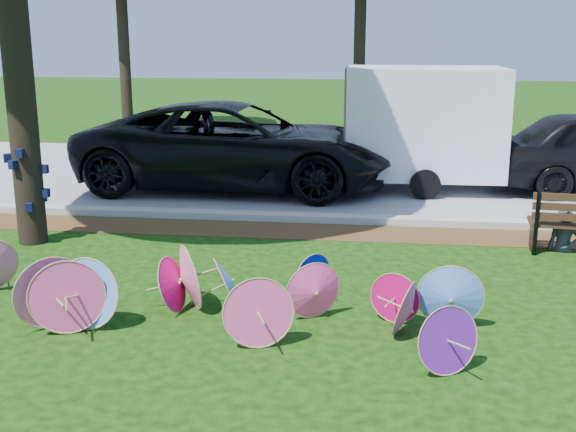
# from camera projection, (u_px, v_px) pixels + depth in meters

# --- Properties ---
(ground) EXTENTS (90.00, 90.00, 0.00)m
(ground) POSITION_uv_depth(u_px,v_px,m) (217.00, 343.00, 7.63)
(ground) COLOR black
(ground) RESTS_ON ground
(mulch_strip) EXTENTS (90.00, 1.00, 0.01)m
(mulch_strip) POSITION_uv_depth(u_px,v_px,m) (277.00, 230.00, 11.96)
(mulch_strip) COLOR #472D16
(mulch_strip) RESTS_ON ground
(curb) EXTENTS (90.00, 0.30, 0.12)m
(curb) POSITION_uv_depth(u_px,v_px,m) (283.00, 217.00, 12.62)
(curb) COLOR #B7B5AD
(curb) RESTS_ON ground
(street) EXTENTS (90.00, 8.00, 0.01)m
(street) POSITION_uv_depth(u_px,v_px,m) (307.00, 175.00, 16.62)
(street) COLOR gray
(street) RESTS_ON ground
(parasol_pile) EXTENTS (6.35, 2.37, 0.84)m
(parasol_pile) POSITION_uv_depth(u_px,v_px,m) (207.00, 292.00, 8.06)
(parasol_pile) COLOR #C80864
(parasol_pile) RESTS_ON ground
(black_van) EXTENTS (6.55, 3.13, 1.80)m
(black_van) POSITION_uv_depth(u_px,v_px,m) (236.00, 146.00, 14.99)
(black_van) COLOR black
(black_van) RESTS_ON ground
(cargo_trailer) EXTENTS (3.20, 2.07, 2.81)m
(cargo_trailer) POSITION_uv_depth(u_px,v_px,m) (424.00, 122.00, 14.85)
(cargo_trailer) COLOR white
(cargo_trailer) RESTS_ON ground
(person_left) EXTENTS (0.52, 0.40, 1.29)m
(person_left) POSITION_uv_depth(u_px,v_px,m) (567.00, 210.00, 10.69)
(person_left) COLOR #333B45
(person_left) RESTS_ON ground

